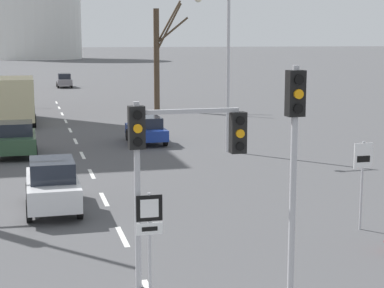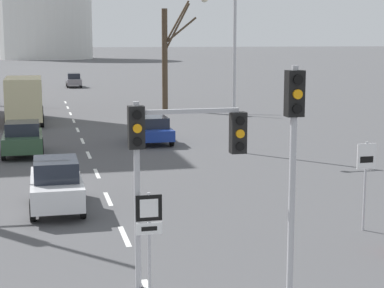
{
  "view_description": "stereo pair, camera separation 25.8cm",
  "coord_description": "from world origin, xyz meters",
  "px_view_note": "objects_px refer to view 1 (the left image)",
  "views": [
    {
      "loc": [
        -2.51,
        -9.18,
        5.7
      ],
      "look_at": [
        1.13,
        4.96,
        3.28
      ],
      "focal_mm": 60.0,
      "sensor_mm": 36.0,
      "label": 1
    },
    {
      "loc": [
        -2.26,
        -9.24,
        5.7
      ],
      "look_at": [
        1.13,
        4.96,
        3.28
      ],
      "focal_mm": 60.0,
      "sensor_mm": 36.0,
      "label": 2
    }
  ],
  "objects_px": {
    "traffic_signal_centre_tall": "(175,147)",
    "sedan_near_right": "(146,130)",
    "speed_limit_sign": "(363,170)",
    "sedan_far_left": "(64,80)",
    "delivery_truck": "(16,99)",
    "sedan_near_left": "(16,139)",
    "traffic_signal_near_right": "(294,140)",
    "sedan_mid_centre": "(52,185)",
    "route_sign_post": "(149,225)",
    "street_lamp_right": "(222,57)"
  },
  "relations": [
    {
      "from": "speed_limit_sign",
      "to": "sedan_far_left",
      "type": "relative_size",
      "value": 0.68
    },
    {
      "from": "traffic_signal_near_right",
      "to": "route_sign_post",
      "type": "height_order",
      "value": "traffic_signal_near_right"
    },
    {
      "from": "traffic_signal_centre_tall",
      "to": "sedan_near_right",
      "type": "bearing_deg",
      "value": 81.48
    },
    {
      "from": "traffic_signal_centre_tall",
      "to": "delivery_truck",
      "type": "relative_size",
      "value": 0.6
    },
    {
      "from": "traffic_signal_near_right",
      "to": "delivery_truck",
      "type": "distance_m",
      "value": 32.65
    },
    {
      "from": "speed_limit_sign",
      "to": "sedan_near_left",
      "type": "distance_m",
      "value": 18.34
    },
    {
      "from": "speed_limit_sign",
      "to": "sedan_far_left",
      "type": "xyz_separation_m",
      "value": [
        -5.31,
        59.59,
        -1.01
      ]
    },
    {
      "from": "sedan_near_right",
      "to": "sedan_far_left",
      "type": "distance_m",
      "value": 42.19
    },
    {
      "from": "route_sign_post",
      "to": "street_lamp_right",
      "type": "height_order",
      "value": "street_lamp_right"
    },
    {
      "from": "traffic_signal_centre_tall",
      "to": "delivery_truck",
      "type": "bearing_deg",
      "value": 97.36
    },
    {
      "from": "speed_limit_sign",
      "to": "traffic_signal_near_right",
      "type": "bearing_deg",
      "value": -133.05
    },
    {
      "from": "traffic_signal_centre_tall",
      "to": "sedan_near_left",
      "type": "distance_m",
      "value": 18.63
    },
    {
      "from": "speed_limit_sign",
      "to": "delivery_truck",
      "type": "height_order",
      "value": "delivery_truck"
    },
    {
      "from": "traffic_signal_near_right",
      "to": "speed_limit_sign",
      "type": "relative_size",
      "value": 1.91
    },
    {
      "from": "traffic_signal_near_right",
      "to": "sedan_mid_centre",
      "type": "xyz_separation_m",
      "value": [
        -4.7,
        8.98,
        -2.7
      ]
    },
    {
      "from": "route_sign_post",
      "to": "sedan_near_right",
      "type": "height_order",
      "value": "route_sign_post"
    },
    {
      "from": "sedan_near_left",
      "to": "delivery_truck",
      "type": "bearing_deg",
      "value": 90.56
    },
    {
      "from": "sedan_near_left",
      "to": "route_sign_post",
      "type": "bearing_deg",
      "value": -80.09
    },
    {
      "from": "traffic_signal_centre_tall",
      "to": "street_lamp_right",
      "type": "bearing_deg",
      "value": 69.49
    },
    {
      "from": "sedan_near_right",
      "to": "delivery_truck",
      "type": "distance_m",
      "value": 12.31
    },
    {
      "from": "sedan_far_left",
      "to": "sedan_near_left",
      "type": "bearing_deg",
      "value": -96.26
    },
    {
      "from": "traffic_signal_centre_tall",
      "to": "sedan_mid_centre",
      "type": "bearing_deg",
      "value": 108.75
    },
    {
      "from": "traffic_signal_centre_tall",
      "to": "route_sign_post",
      "type": "height_order",
      "value": "traffic_signal_centre_tall"
    },
    {
      "from": "sedan_mid_centre",
      "to": "traffic_signal_centre_tall",
      "type": "bearing_deg",
      "value": -71.25
    },
    {
      "from": "traffic_signal_centre_tall",
      "to": "route_sign_post",
      "type": "distance_m",
      "value": 1.86
    },
    {
      "from": "traffic_signal_near_right",
      "to": "street_lamp_right",
      "type": "bearing_deg",
      "value": 77.6
    },
    {
      "from": "speed_limit_sign",
      "to": "sedan_near_right",
      "type": "relative_size",
      "value": 0.7
    },
    {
      "from": "sedan_mid_centre",
      "to": "delivery_truck",
      "type": "height_order",
      "value": "delivery_truck"
    },
    {
      "from": "traffic_signal_centre_tall",
      "to": "traffic_signal_near_right",
      "type": "distance_m",
      "value": 2.75
    },
    {
      "from": "sedan_near_left",
      "to": "traffic_signal_centre_tall",
      "type": "bearing_deg",
      "value": -78.11
    },
    {
      "from": "street_lamp_right",
      "to": "traffic_signal_centre_tall",
      "type": "bearing_deg",
      "value": -110.51
    },
    {
      "from": "speed_limit_sign",
      "to": "sedan_mid_centre",
      "type": "bearing_deg",
      "value": 153.02
    },
    {
      "from": "speed_limit_sign",
      "to": "sedan_near_right",
      "type": "height_order",
      "value": "speed_limit_sign"
    },
    {
      "from": "speed_limit_sign",
      "to": "sedan_far_left",
      "type": "height_order",
      "value": "speed_limit_sign"
    },
    {
      "from": "street_lamp_right",
      "to": "sedan_near_left",
      "type": "height_order",
      "value": "street_lamp_right"
    },
    {
      "from": "traffic_signal_near_right",
      "to": "traffic_signal_centre_tall",
      "type": "bearing_deg",
      "value": 143.84
    },
    {
      "from": "traffic_signal_near_right",
      "to": "speed_limit_sign",
      "type": "distance_m",
      "value": 6.35
    },
    {
      "from": "delivery_truck",
      "to": "street_lamp_right",
      "type": "bearing_deg",
      "value": -53.69
    },
    {
      "from": "traffic_signal_centre_tall",
      "to": "sedan_near_left",
      "type": "bearing_deg",
      "value": 101.89
    },
    {
      "from": "speed_limit_sign",
      "to": "sedan_mid_centre",
      "type": "height_order",
      "value": "speed_limit_sign"
    },
    {
      "from": "sedan_near_right",
      "to": "sedan_far_left",
      "type": "xyz_separation_m",
      "value": [
        -1.98,
        42.14,
        0.06
      ]
    },
    {
      "from": "sedan_near_left",
      "to": "sedan_mid_centre",
      "type": "relative_size",
      "value": 0.95
    },
    {
      "from": "traffic_signal_near_right",
      "to": "delivery_truck",
      "type": "relative_size",
      "value": 0.71
    },
    {
      "from": "street_lamp_right",
      "to": "sedan_mid_centre",
      "type": "bearing_deg",
      "value": -133.32
    },
    {
      "from": "speed_limit_sign",
      "to": "sedan_far_left",
      "type": "distance_m",
      "value": 59.83
    },
    {
      "from": "traffic_signal_centre_tall",
      "to": "delivery_truck",
      "type": "distance_m",
      "value": 30.69
    },
    {
      "from": "street_lamp_right",
      "to": "sedan_near_right",
      "type": "relative_size",
      "value": 2.02
    },
    {
      "from": "route_sign_post",
      "to": "sedan_mid_centre",
      "type": "height_order",
      "value": "route_sign_post"
    },
    {
      "from": "traffic_signal_centre_tall",
      "to": "delivery_truck",
      "type": "xyz_separation_m",
      "value": [
        -3.93,
        30.4,
        -1.57
      ]
    },
    {
      "from": "street_lamp_right",
      "to": "sedan_far_left",
      "type": "distance_m",
      "value": 46.29
    }
  ]
}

